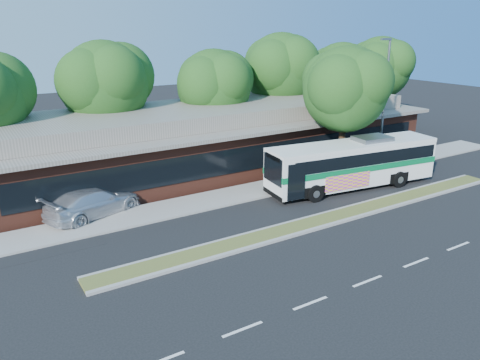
# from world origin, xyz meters

# --- Properties ---
(ground) EXTENTS (120.00, 120.00, 0.00)m
(ground) POSITION_xyz_m (0.00, 0.00, 0.00)
(ground) COLOR black
(ground) RESTS_ON ground
(median_strip) EXTENTS (26.00, 1.10, 0.15)m
(median_strip) POSITION_xyz_m (0.00, 0.60, 0.07)
(median_strip) COLOR #494F21
(median_strip) RESTS_ON ground
(sidewalk) EXTENTS (44.00, 2.60, 0.12)m
(sidewalk) POSITION_xyz_m (0.00, 6.40, 0.06)
(sidewalk) COLOR gray
(sidewalk) RESTS_ON ground
(plaza_building) EXTENTS (33.20, 11.20, 4.45)m
(plaza_building) POSITION_xyz_m (0.00, 12.99, 2.13)
(plaza_building) COLOR #5C291D
(plaza_building) RESTS_ON ground
(lamp_post) EXTENTS (0.93, 0.18, 9.07)m
(lamp_post) POSITION_xyz_m (9.56, 6.00, 4.90)
(lamp_post) COLOR slate
(lamp_post) RESTS_ON ground
(tree_bg_b) EXTENTS (6.69, 6.00, 9.00)m
(tree_bg_b) POSITION_xyz_m (-6.57, 16.14, 6.14)
(tree_bg_b) COLOR black
(tree_bg_b) RESTS_ON ground
(tree_bg_c) EXTENTS (6.24, 5.60, 8.26)m
(tree_bg_c) POSITION_xyz_m (1.40, 15.13, 5.59)
(tree_bg_c) COLOR black
(tree_bg_c) RESTS_ON ground
(tree_bg_d) EXTENTS (6.91, 6.20, 9.37)m
(tree_bg_d) POSITION_xyz_m (8.45, 16.15, 6.42)
(tree_bg_d) COLOR black
(tree_bg_d) RESTS_ON ground
(tree_bg_e) EXTENTS (6.47, 5.80, 8.50)m
(tree_bg_e) POSITION_xyz_m (14.42, 15.14, 5.74)
(tree_bg_e) COLOR black
(tree_bg_e) RESTS_ON ground
(tree_bg_f) EXTENTS (6.69, 6.00, 8.92)m
(tree_bg_f) POSITION_xyz_m (20.43, 16.14, 6.06)
(tree_bg_f) COLOR black
(tree_bg_f) RESTS_ON ground
(transit_bus) EXTENTS (11.64, 3.89, 3.21)m
(transit_bus) POSITION_xyz_m (4.75, 3.79, 1.79)
(transit_bus) COLOR white
(transit_bus) RESTS_ON ground
(sedan) EXTENTS (5.83, 3.89, 1.57)m
(sedan) POSITION_xyz_m (-10.51, 7.83, 0.78)
(sedan) COLOR silver
(sedan) RESTS_ON ground
(sidewalk_tree) EXTENTS (6.26, 5.62, 8.67)m
(sidewalk_tree) POSITION_xyz_m (6.41, 6.34, 6.00)
(sidewalk_tree) COLOR black
(sidewalk_tree) RESTS_ON ground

